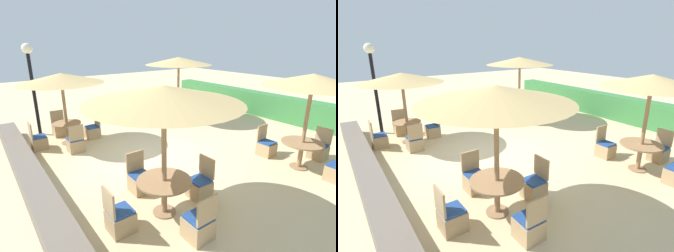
% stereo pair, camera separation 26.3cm
% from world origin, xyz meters
% --- Properties ---
extents(ground_plane, '(40.00, 40.00, 0.00)m').
position_xyz_m(ground_plane, '(0.00, 0.00, 0.00)').
color(ground_plane, '#D1BA8C').
extents(hedge_row, '(13.00, 0.70, 1.06)m').
position_xyz_m(hedge_row, '(0.00, 6.87, 0.53)').
color(hedge_row, '#387A3D').
rests_on(hedge_row, ground_plane).
extents(stone_border, '(10.00, 0.56, 0.45)m').
position_xyz_m(stone_border, '(0.00, -3.25, 0.22)').
color(stone_border, '#6B6056').
rests_on(stone_border, ground_plane).
extents(lamp_post, '(0.36, 0.36, 3.32)m').
position_xyz_m(lamp_post, '(-4.28, -2.25, 2.35)').
color(lamp_post, black).
rests_on(lamp_post, ground_plane).
extents(parasol_front_left, '(2.72, 2.72, 2.40)m').
position_xyz_m(parasol_front_left, '(-2.76, -1.65, 2.23)').
color(parasol_front_left, '#93704C').
rests_on(parasol_front_left, ground_plane).
extents(round_table_front_left, '(0.93, 0.93, 0.73)m').
position_xyz_m(round_table_front_left, '(-2.76, -1.65, 0.55)').
color(round_table_front_left, '#93704C').
rests_on(round_table_front_left, ground_plane).
extents(patio_chair_front_left_north, '(0.46, 0.46, 0.93)m').
position_xyz_m(patio_chair_front_left_north, '(-2.75, -0.76, 0.26)').
color(patio_chair_front_left_north, tan).
rests_on(patio_chair_front_left_north, ground_plane).
extents(patio_chair_front_left_east, '(0.46, 0.46, 0.93)m').
position_xyz_m(patio_chair_front_left_east, '(-1.85, -1.69, 0.26)').
color(patio_chair_front_left_east, tan).
rests_on(patio_chair_front_left_east, ground_plane).
extents(patio_chair_front_left_west, '(0.46, 0.46, 0.93)m').
position_xyz_m(patio_chair_front_left_west, '(-3.72, -1.66, 0.26)').
color(patio_chair_front_left_west, tan).
rests_on(patio_chair_front_left_west, ground_plane).
extents(patio_chair_front_left_south, '(0.46, 0.46, 0.93)m').
position_xyz_m(patio_chair_front_left_south, '(-2.79, -2.58, 0.26)').
color(patio_chair_front_left_south, tan).
rests_on(patio_chair_front_left_south, ground_plane).
extents(parasol_back_right, '(2.49, 2.49, 2.60)m').
position_xyz_m(parasol_back_right, '(2.99, 2.95, 2.43)').
color(parasol_back_right, '#93704C').
rests_on(parasol_back_right, ground_plane).
extents(round_table_back_right, '(1.09, 1.09, 0.76)m').
position_xyz_m(round_table_back_right, '(2.99, 2.95, 0.60)').
color(round_table_back_right, '#93704C').
rests_on(round_table_back_right, ground_plane).
extents(patio_chair_back_right_north, '(0.46, 0.46, 0.93)m').
position_xyz_m(patio_chair_back_right_north, '(3.02, 3.98, 0.26)').
color(patio_chair_back_right_north, tan).
rests_on(patio_chair_back_right_north, ground_plane).
extents(patio_chair_back_right_west, '(0.46, 0.46, 0.93)m').
position_xyz_m(patio_chair_back_right_west, '(1.93, 2.94, 0.26)').
color(patio_chair_back_right_west, tan).
rests_on(patio_chair_back_right_west, ground_plane).
extents(parasol_front_right, '(2.91, 2.91, 2.64)m').
position_xyz_m(parasol_front_right, '(2.37, -1.27, 2.47)').
color(parasol_front_right, '#93704C').
rests_on(parasol_front_right, ground_plane).
extents(round_table_front_right, '(1.10, 1.10, 0.75)m').
position_xyz_m(round_table_front_right, '(2.37, -1.27, 0.60)').
color(round_table_front_right, '#93704C').
rests_on(round_table_front_right, ground_plane).
extents(patio_chair_front_right_east, '(0.46, 0.46, 0.93)m').
position_xyz_m(patio_chair_front_right_east, '(3.33, -1.21, 0.26)').
color(patio_chair_front_right_east, tan).
rests_on(patio_chair_front_right_east, ground_plane).
extents(patio_chair_front_right_south, '(0.46, 0.46, 0.93)m').
position_xyz_m(patio_chair_front_right_south, '(2.32, -2.25, 0.26)').
color(patio_chair_front_right_south, tan).
rests_on(patio_chair_front_right_south, ground_plane).
extents(patio_chair_front_right_west, '(0.46, 0.46, 0.93)m').
position_xyz_m(patio_chair_front_right_west, '(1.35, -1.24, 0.26)').
color(patio_chair_front_right_west, tan).
rests_on(patio_chair_front_right_west, ground_plane).
extents(patio_chair_front_right_north, '(0.46, 0.46, 0.93)m').
position_xyz_m(patio_chair_front_right_north, '(2.37, -0.28, 0.26)').
color(patio_chair_front_right_north, tan).
rests_on(patio_chair_front_right_north, ground_plane).
extents(parasol_back_left, '(2.86, 2.86, 2.73)m').
position_xyz_m(parasol_back_left, '(-2.82, 3.27, 2.56)').
color(parasol_back_left, '#93704C').
rests_on(parasol_back_left, ground_plane).
extents(round_table_back_left, '(1.04, 1.04, 0.73)m').
position_xyz_m(round_table_back_left, '(-2.82, 3.27, 0.57)').
color(round_table_back_left, '#93704C').
rests_on(round_table_back_left, ground_plane).
extents(patio_chair_back_left_east, '(0.46, 0.46, 0.93)m').
position_xyz_m(patio_chair_back_left_east, '(-1.89, 3.32, 0.26)').
color(patio_chair_back_left_east, tan).
rests_on(patio_chair_back_left_east, ground_plane).
extents(patio_chair_back_left_north, '(0.46, 0.46, 0.93)m').
position_xyz_m(patio_chair_back_left_north, '(-2.83, 4.25, 0.26)').
color(patio_chair_back_left_north, tan).
rests_on(patio_chair_back_left_north, ground_plane).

